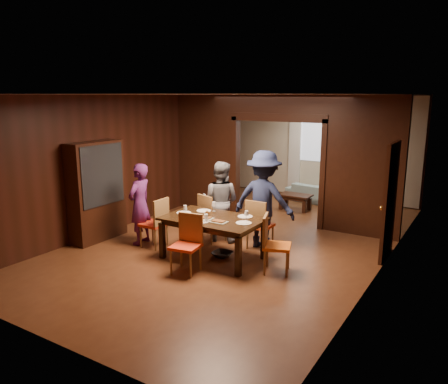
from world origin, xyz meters
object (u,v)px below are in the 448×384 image
Objects in this scene: chair_far_r at (260,224)px; coffee_table at (295,202)px; person_purple at (140,204)px; person_navy at (264,199)px; sofa at (318,193)px; dining_table at (213,238)px; hutch at (97,191)px; chair_far_l at (213,218)px; person_grey at (220,201)px; chair_near at (186,245)px; chair_left at (154,222)px; chair_right at (277,244)px.

coffee_table is at bearing -79.28° from chair_far_r.
person_purple is 0.85× the size of person_navy.
dining_table reaches higher than sofa.
person_navy is 1.28m from dining_table.
hutch is (-3.06, -1.37, 0.06)m from person_navy.
hutch is (-2.05, -1.13, 0.52)m from chair_far_l.
sofa is 5.04m from dining_table.
person_grey reaches higher than dining_table.
chair_far_l reaches higher than coffee_table.
chair_left is at bearing 142.32° from chair_near.
sofa is (-0.33, 3.98, -0.69)m from person_navy.
hutch reaches higher than person_purple.
chair_left is at bearing 84.46° from person_purple.
coffee_table is 3.22m from chair_far_l.
person_navy reaches higher than coffee_table.
sofa is 1.77× the size of chair_right.
hutch is at bearing 46.89° from chair_far_l.
dining_table is at bearing 62.00° from person_navy.
hutch is at bearing 20.71° from person_grey.
person_purple reaches higher than chair_left.
person_navy reaches higher than chair_far_r.
hutch is (-3.06, -1.25, 0.52)m from chair_far_r.
chair_far_l is at bearing 9.99° from person_navy.
chair_far_l is at bearing 123.14° from dining_table.
chair_far_l is 1.00× the size of chair_far_r.
chair_right reaches higher than sofa.
dining_table is 3.99m from coffee_table.
person_purple is 0.92× the size of dining_table.
chair_near is at bearing -10.23° from hutch.
coffee_table is 0.82× the size of chair_left.
person_purple is at bearing -91.19° from chair_left.
dining_table is at bearing 6.96° from hutch.
person_navy is (2.14, 1.12, 0.14)m from person_purple.
person_purple is 1.71m from dining_table.
chair_near is (0.40, -1.72, -0.32)m from person_grey.
person_grey is at bearing 137.78° from chair_left.
sofa is at bearing -6.99° from chair_right.
chair_left is at bearing 29.63° from chair_far_r.
person_grey is 0.93m from person_navy.
dining_table is 2.67m from hutch.
coffee_table is (1.58, 4.06, -0.60)m from person_purple.
chair_far_l and chair_near have the same top height.
chair_far_r is at bearing 118.04° from chair_left.
coffee_table is (-0.23, -1.05, -0.05)m from sofa.
coffee_table is at bearing -82.81° from person_navy.
chair_left is at bearing 72.95° from chair_right.
person_grey is 0.93× the size of dining_table.
hutch is (-2.51, -4.30, 0.80)m from coffee_table.
chair_far_r is 3.34m from hutch.
person_grey is at bearing 124.23° from person_purple.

